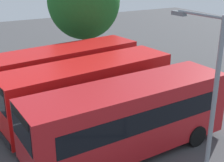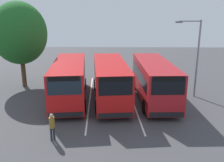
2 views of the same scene
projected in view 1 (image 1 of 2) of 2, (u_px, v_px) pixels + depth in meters
ground_plane at (96, 119)px, 17.49m from camera, size 67.88×67.88×0.00m
bus_far_left at (65, 71)px, 19.48m from camera, size 9.67×3.71×3.27m
bus_center_left at (88, 90)px, 16.68m from camera, size 9.65×3.55×3.27m
bus_center_right at (129, 117)px, 13.76m from camera, size 9.56×3.05×3.27m
street_lamp at (209, 98)px, 10.53m from camera, size 0.38×2.22×6.65m
depot_tree at (84, 1)px, 24.47m from camera, size 5.72×5.15×8.33m
lane_stripe_outer_left at (83, 106)px, 18.98m from camera, size 13.69×1.11×0.01m
lane_stripe_inner_left at (112, 133)px, 16.00m from camera, size 13.69×1.11×0.01m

